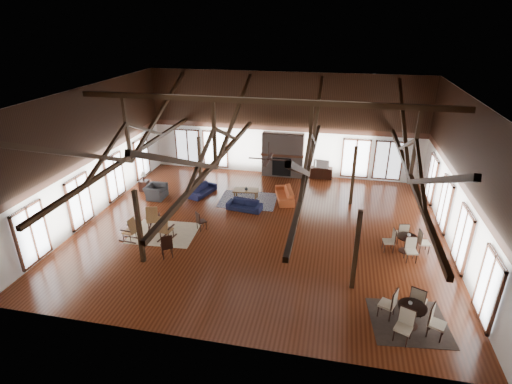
% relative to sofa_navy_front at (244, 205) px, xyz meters
% --- Properties ---
extents(floor, '(16.00, 16.00, 0.00)m').
position_rel_sofa_navy_front_xyz_m(floor, '(1.16, -1.71, -0.25)').
color(floor, '#5E2813').
rests_on(floor, ground).
extents(ceiling, '(16.00, 14.00, 0.02)m').
position_rel_sofa_navy_front_xyz_m(ceiling, '(1.16, -1.71, 5.75)').
color(ceiling, black).
rests_on(ceiling, wall_back).
extents(wall_back, '(16.00, 0.02, 6.00)m').
position_rel_sofa_navy_front_xyz_m(wall_back, '(1.16, 5.29, 2.75)').
color(wall_back, silver).
rests_on(wall_back, floor).
extents(wall_front, '(16.00, 0.02, 6.00)m').
position_rel_sofa_navy_front_xyz_m(wall_front, '(1.16, -8.71, 2.75)').
color(wall_front, silver).
rests_on(wall_front, floor).
extents(wall_left, '(0.02, 14.00, 6.00)m').
position_rel_sofa_navy_front_xyz_m(wall_left, '(-6.84, -1.71, 2.75)').
color(wall_left, silver).
rests_on(wall_left, floor).
extents(wall_right, '(0.02, 14.00, 6.00)m').
position_rel_sofa_navy_front_xyz_m(wall_right, '(9.16, -1.71, 2.75)').
color(wall_right, silver).
rests_on(wall_right, floor).
extents(roof_truss, '(15.60, 14.07, 3.14)m').
position_rel_sofa_navy_front_xyz_m(roof_truss, '(1.16, -1.71, 3.78)').
color(roof_truss, black).
rests_on(roof_truss, wall_back).
extents(post_grid, '(8.16, 7.16, 3.05)m').
position_rel_sofa_navy_front_xyz_m(post_grid, '(1.16, -1.71, 1.27)').
color(post_grid, black).
rests_on(post_grid, floor).
extents(fireplace, '(2.50, 0.69, 2.60)m').
position_rel_sofa_navy_front_xyz_m(fireplace, '(1.16, 4.96, 1.04)').
color(fireplace, '#6B5A51').
rests_on(fireplace, floor).
extents(ceiling_fan, '(1.60, 1.60, 0.75)m').
position_rel_sofa_navy_front_xyz_m(ceiling_fan, '(1.66, -2.71, 3.48)').
color(ceiling_fan, black).
rests_on(ceiling_fan, roof_truss).
extents(sofa_navy_front, '(1.81, 0.91, 0.51)m').
position_rel_sofa_navy_front_xyz_m(sofa_navy_front, '(0.00, 0.00, 0.00)').
color(sofa_navy_front, '#141938').
rests_on(sofa_navy_front, floor).
extents(sofa_navy_left, '(1.90, 1.18, 0.52)m').
position_rel_sofa_navy_front_xyz_m(sofa_navy_left, '(-2.63, 1.35, 0.01)').
color(sofa_navy_left, '#15173A').
rests_on(sofa_navy_left, floor).
extents(sofa_orange, '(2.16, 1.29, 0.59)m').
position_rel_sofa_navy_front_xyz_m(sofa_orange, '(1.78, 1.59, 0.04)').
color(sofa_orange, '#B34A22').
rests_on(sofa_orange, floor).
extents(coffee_table, '(1.40, 0.82, 0.51)m').
position_rel_sofa_navy_front_xyz_m(coffee_table, '(-0.22, 1.29, 0.20)').
color(coffee_table, brown).
rests_on(coffee_table, floor).
extents(vase, '(0.20, 0.20, 0.20)m').
position_rel_sofa_navy_front_xyz_m(vase, '(-0.19, 1.24, 0.36)').
color(vase, '#B2B2B2').
rests_on(vase, coffee_table).
extents(armchair, '(1.10, 0.96, 0.71)m').
position_rel_sofa_navy_front_xyz_m(armchair, '(-4.88, 0.43, 0.10)').
color(armchair, '#262628').
rests_on(armchair, floor).
extents(side_table_lamp, '(0.45, 0.45, 1.15)m').
position_rel_sofa_navy_front_xyz_m(side_table_lamp, '(-5.91, 1.16, 0.18)').
color(side_table_lamp, black).
rests_on(side_table_lamp, floor).
extents(rocking_chair_a, '(0.72, 1.00, 1.16)m').
position_rel_sofa_navy_front_xyz_m(rocking_chair_a, '(-3.54, -2.77, 0.29)').
color(rocking_chair_a, '#905D36').
rests_on(rocking_chair_a, floor).
extents(rocking_chair_b, '(0.59, 0.93, 1.12)m').
position_rel_sofa_navy_front_xyz_m(rocking_chair_b, '(-2.65, -3.50, 0.28)').
color(rocking_chair_b, '#905D36').
rests_on(rocking_chair_b, floor).
extents(rocking_chair_c, '(0.86, 0.52, 1.07)m').
position_rel_sofa_navy_front_xyz_m(rocking_chair_c, '(-4.04, -3.85, 0.25)').
color(rocking_chair_c, '#905D36').
rests_on(rocking_chair_c, floor).
extents(side_chair_a, '(0.53, 0.53, 0.89)m').
position_rel_sofa_navy_front_xyz_m(side_chair_a, '(-1.48, -2.37, 0.26)').
color(side_chair_a, black).
rests_on(side_chair_a, floor).
extents(side_chair_b, '(0.61, 0.61, 1.04)m').
position_rel_sofa_navy_front_xyz_m(side_chair_b, '(-2.00, -4.79, 0.35)').
color(side_chair_b, black).
rests_on(side_chair_b, floor).
extents(cafe_table_near, '(2.02, 2.02, 1.05)m').
position_rel_sofa_navy_front_xyz_m(cafe_table_near, '(6.89, -6.81, 0.27)').
color(cafe_table_near, black).
rests_on(cafe_table_near, floor).
extents(cafe_table_far, '(1.89, 1.89, 0.97)m').
position_rel_sofa_navy_front_xyz_m(cafe_table_far, '(7.31, -2.35, 0.23)').
color(cafe_table_far, black).
rests_on(cafe_table_far, floor).
extents(cup_near, '(0.14, 0.14, 0.09)m').
position_rel_sofa_navy_front_xyz_m(cup_near, '(6.82, -6.73, 0.55)').
color(cup_near, '#B2B2B2').
rests_on(cup_near, cafe_table_near).
extents(cup_far, '(0.18, 0.18, 0.11)m').
position_rel_sofa_navy_front_xyz_m(cup_far, '(7.37, -2.33, 0.50)').
color(cup_far, '#B2B2B2').
rests_on(cup_far, cafe_table_far).
extents(tv_console, '(1.28, 0.48, 0.64)m').
position_rel_sofa_navy_front_xyz_m(tv_console, '(3.47, 5.04, 0.07)').
color(tv_console, black).
rests_on(tv_console, floor).
extents(television, '(0.91, 0.24, 0.52)m').
position_rel_sofa_navy_front_xyz_m(television, '(3.45, 5.04, 0.65)').
color(television, '#B2B2B2').
rests_on(television, tv_console).
extents(rug_tan, '(2.95, 2.37, 0.01)m').
position_rel_sofa_navy_front_xyz_m(rug_tan, '(-2.97, -2.98, -0.25)').
color(rug_tan, '#CCB68E').
rests_on(rug_tan, floor).
extents(rug_navy, '(2.99, 2.29, 0.01)m').
position_rel_sofa_navy_front_xyz_m(rug_navy, '(-0.07, 1.12, -0.25)').
color(rug_navy, '#171C42').
rests_on(rug_navy, floor).
extents(rug_dark, '(2.58, 2.40, 0.01)m').
position_rel_sofa_navy_front_xyz_m(rug_dark, '(6.91, -6.66, -0.25)').
color(rug_dark, black).
rests_on(rug_dark, floor).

